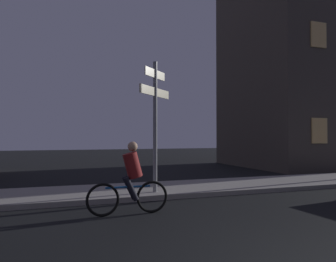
{
  "coord_description": "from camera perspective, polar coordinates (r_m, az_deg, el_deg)",
  "views": [
    {
      "loc": [
        -2.9,
        -3.02,
        1.72
      ],
      "look_at": [
        0.02,
        5.53,
        1.88
      ],
      "focal_mm": 33.67,
      "sensor_mm": 36.0,
      "label": 1
    }
  ],
  "objects": [
    {
      "name": "building_right_block",
      "position": [
        22.04,
        25.73,
        13.39
      ],
      "size": [
        10.53,
        7.0,
        14.35
      ],
      "color": "#4C443D",
      "rests_on": "ground_plane"
    },
    {
      "name": "cyclist",
      "position": [
        7.09,
        -6.82,
        -8.9
      ],
      "size": [
        1.82,
        0.32,
        1.61
      ],
      "color": "black",
      "rests_on": "ground_plane"
    },
    {
      "name": "signpost",
      "position": [
        9.03,
        -2.35,
        2.91
      ],
      "size": [
        1.22,
        1.22,
        3.73
      ],
      "color": "gray",
      "rests_on": "sidewalk_kerb"
    },
    {
      "name": "sidewalk_kerb",
      "position": [
        9.96,
        -1.71,
        -10.56
      ],
      "size": [
        40.0,
        2.56,
        0.14
      ],
      "primitive_type": "cube",
      "color": "#9E9991",
      "rests_on": "ground_plane"
    }
  ]
}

